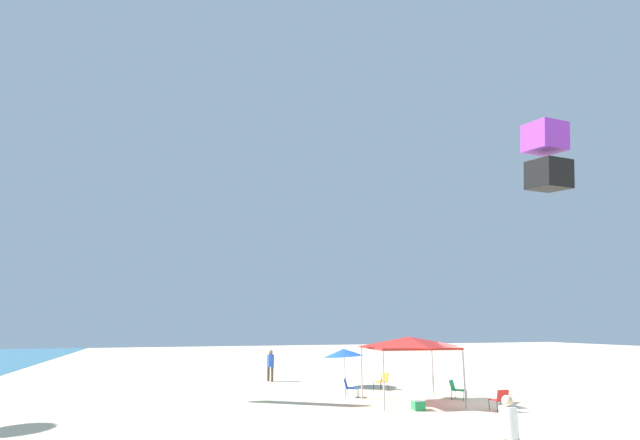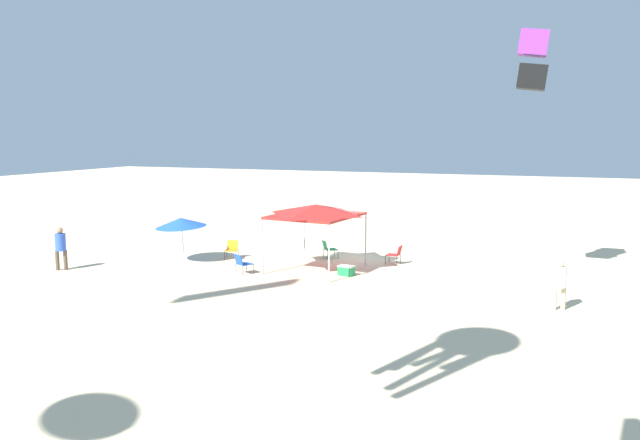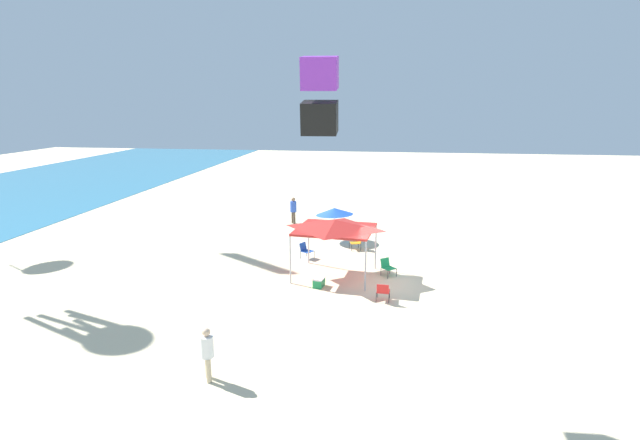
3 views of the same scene
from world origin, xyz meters
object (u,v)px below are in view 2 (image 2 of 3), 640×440
object	(u,v)px
folding_chair_left_of_tent	(328,248)
folding_chair_facing_ocean	(242,262)
beach_umbrella	(181,222)
cooler_box	(346,270)
folding_chair_near_cooler	(232,248)
folding_chair_right_of_tent	(396,253)
kite_box_purple	(533,60)
person_far_stroller	(61,245)
person_beachcomber	(560,280)
canopy_tent	(316,211)

from	to	relation	value
folding_chair_left_of_tent	folding_chair_facing_ocean	distance (m)	4.78
beach_umbrella	cooler_box	distance (m)	7.78
beach_umbrella	folding_chair_near_cooler	bearing A→B (deg)	-138.44
beach_umbrella	folding_chair_right_of_tent	distance (m)	9.49
folding_chair_near_cooler	kite_box_purple	distance (m)	14.83
beach_umbrella	cooler_box	bearing A→B (deg)	-178.38
folding_chair_left_of_tent	person_far_stroller	xyz separation A→B (m)	(9.42, 6.43, 0.58)
folding_chair_right_of_tent	person_beachcomber	world-z (taller)	person_beachcomber
beach_umbrella	cooler_box	size ratio (longest dim) A/B	3.28
folding_chair_right_of_tent	person_far_stroller	size ratio (longest dim) A/B	0.45
person_beachcomber	cooler_box	bearing A→B (deg)	-42.24
folding_chair_left_of_tent	person_beachcomber	size ratio (longest dim) A/B	0.49
canopy_tent	person_beachcomber	xyz separation A→B (m)	(-9.54, 2.65, -1.50)
beach_umbrella	person_beachcomber	xyz separation A→B (m)	(-15.62, 1.91, -0.79)
canopy_tent	cooler_box	world-z (taller)	canopy_tent
folding_chair_near_cooler	canopy_tent	bearing A→B (deg)	-27.92
kite_box_purple	folding_chair_right_of_tent	bearing A→B (deg)	68.52
folding_chair_left_of_tent	cooler_box	world-z (taller)	folding_chair_left_of_tent
canopy_tent	folding_chair_facing_ocean	xyz separation A→B (m)	(2.46, 1.84, -2.00)
person_far_stroller	person_beachcomber	bearing A→B (deg)	152.34
beach_umbrella	person_far_stroller	world-z (taller)	beach_umbrella
canopy_tent	cooler_box	bearing A→B (deg)	161.07
folding_chair_facing_ocean	cooler_box	size ratio (longest dim) A/B	1.20
folding_chair_facing_ocean	cooler_box	bearing A→B (deg)	-133.49
folding_chair_right_of_tent	cooler_box	size ratio (longest dim) A/B	1.20
canopy_tent	cooler_box	size ratio (longest dim) A/B	5.60
cooler_box	canopy_tent	bearing A→B (deg)	-18.93
beach_umbrella	folding_chair_near_cooler	distance (m)	2.59
beach_umbrella	folding_chair_facing_ocean	size ratio (longest dim) A/B	2.73
cooler_box	person_beachcomber	size ratio (longest dim) A/B	0.41
person_beachcomber	kite_box_purple	world-z (taller)	kite_box_purple
person_beachcomber	person_far_stroller	bearing A→B (deg)	-23.48
beach_umbrella	kite_box_purple	size ratio (longest dim) A/B	1.03
beach_umbrella	folding_chair_right_of_tent	world-z (taller)	beach_umbrella
cooler_box	kite_box_purple	distance (m)	10.51
person_far_stroller	kite_box_purple	world-z (taller)	kite_box_purple
folding_chair_right_of_tent	folding_chair_near_cooler	bearing A→B (deg)	-74.56
folding_chair_left_of_tent	folding_chair_near_cooler	distance (m)	4.38
folding_chair_near_cooler	cooler_box	world-z (taller)	folding_chair_near_cooler
kite_box_purple	folding_chair_near_cooler	bearing A→B (deg)	86.10
beach_umbrella	folding_chair_facing_ocean	bearing A→B (deg)	163.20
canopy_tent	folding_chair_left_of_tent	world-z (taller)	canopy_tent
folding_chair_left_of_tent	person_beachcomber	world-z (taller)	person_beachcomber
canopy_tent	kite_box_purple	xyz separation A→B (m)	(-8.23, -0.50, 5.77)
beach_umbrella	person_beachcomber	bearing A→B (deg)	173.03
kite_box_purple	person_beachcomber	bearing A→B (deg)	-160.17
folding_chair_facing_ocean	kite_box_purple	size ratio (longest dim) A/B	0.38
folding_chair_right_of_tent	person_beachcomber	size ratio (longest dim) A/B	0.49
folding_chair_left_of_tent	folding_chair_facing_ocean	bearing A→B (deg)	114.22
folding_chair_right_of_tent	person_beachcomber	bearing A→B (deg)	56.46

